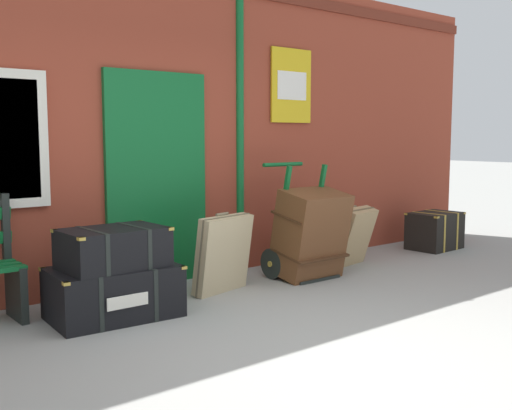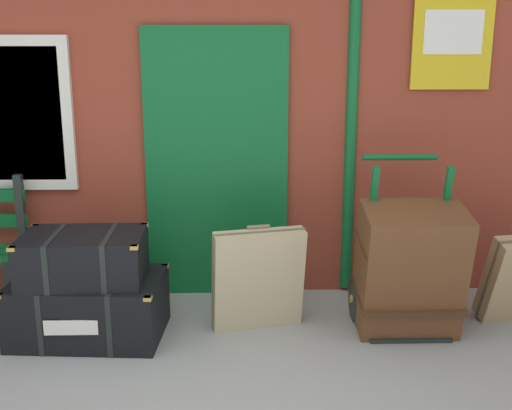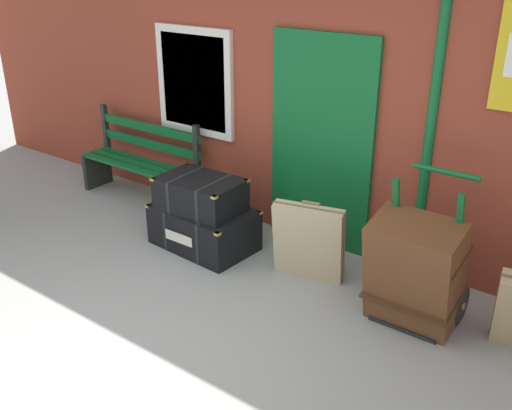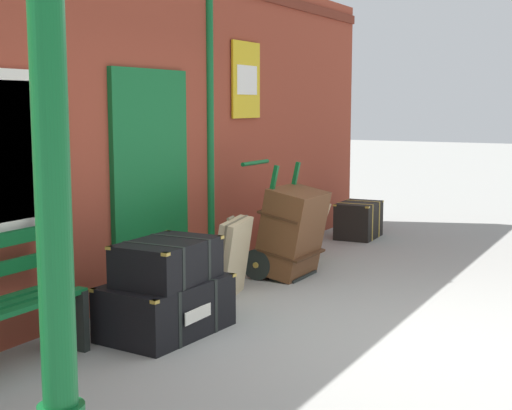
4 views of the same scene
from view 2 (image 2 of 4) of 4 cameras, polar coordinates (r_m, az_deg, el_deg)
name	(u,v)px [view 2 (image 2 of 4)]	position (r m, az deg, el deg)	size (l,w,h in m)	color
brick_facade	(193,92)	(5.02, -5.69, 10.10)	(10.40, 0.35, 3.20)	brown
steamer_trunk_base	(89,307)	(4.54, -14.86, -8.90)	(1.05, 0.72, 0.43)	black
steamer_trunk_middle	(84,257)	(4.39, -15.31, -4.58)	(0.82, 0.56, 0.33)	black
porters_trolley	(402,287)	(4.67, 13.03, -7.28)	(0.71, 0.62, 1.19)	black
large_brown_trunk	(410,270)	(4.45, 13.73, -5.69)	(0.70, 0.60, 0.95)	brown
suitcase_brown	(258,279)	(4.44, 0.19, -6.72)	(0.67, 0.38, 0.76)	tan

